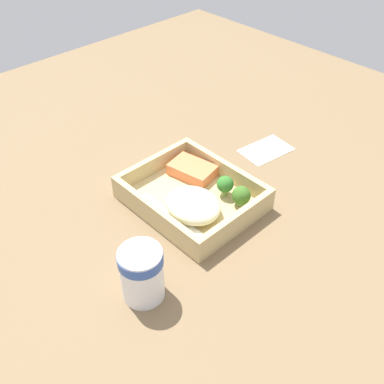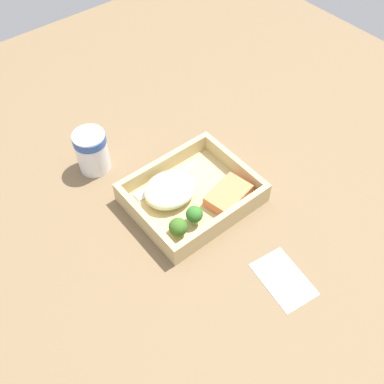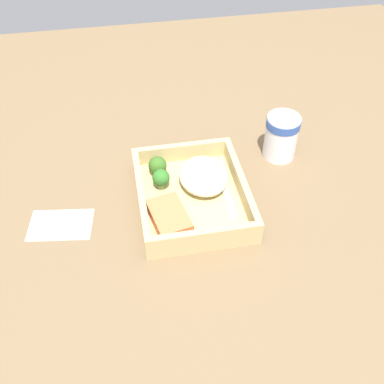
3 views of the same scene
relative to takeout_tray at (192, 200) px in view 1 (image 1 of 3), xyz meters
The scene contains 10 objects.
ground_plane 1.60cm from the takeout_tray, ahead, with size 160.00×160.00×2.00cm, color brown.
takeout_tray is the anchor object (origin of this frame).
tray_rim 2.44cm from the takeout_tray, ahead, with size 24.30×20.06×3.67cm.
salmon_fillet 7.51cm from the takeout_tray, 135.69° to the left, with size 9.06×5.93×2.42cm, color #E77848.
mashed_potatoes 5.16cm from the takeout_tray, 40.96° to the right, with size 10.92×9.40×4.12cm, color beige.
broccoli_floret_1 7.16cm from the takeout_tray, 54.93° to the left, with size 3.31×3.31×4.33cm.
broccoli_floret_2 9.86cm from the takeout_tray, 34.95° to the left, with size 3.61×3.61×4.05cm.
fork 7.03cm from the takeout_tray, 70.96° to the right, with size 15.83×2.26×0.44cm.
paper_cup 23.54cm from the takeout_tray, 63.04° to the right, with size 6.90×6.90×9.55cm.
receipt_slip 24.49cm from the takeout_tray, 93.11° to the left, with size 7.30×11.28×0.24cm, color white.
Camera 1 is at (47.51, -45.42, 58.48)cm, focal length 42.00 mm.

